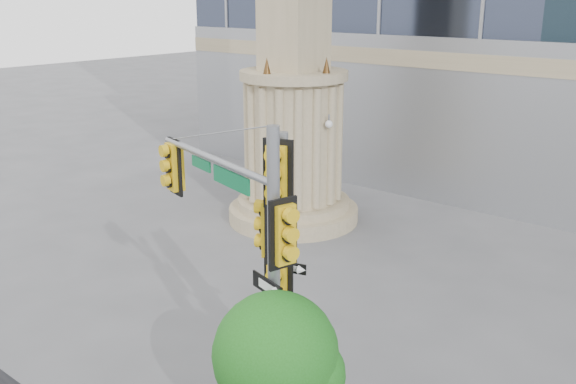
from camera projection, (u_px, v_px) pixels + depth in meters
The scene contains 4 objects.
monument at pixel (294, 57), 20.43m from camera, with size 4.40×4.40×16.60m.
main_signal_pole at pixel (242, 236), 11.06m from camera, with size 4.19×1.49×5.53m.
secondary_signal_pole at pixel (278, 245), 11.80m from camera, with size 0.95×0.68×5.11m.
street_tree at pixel (278, 360), 9.84m from camera, with size 2.01×1.96×3.13m.
Camera 1 is at (7.20, -7.07, 7.42)m, focal length 40.00 mm.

